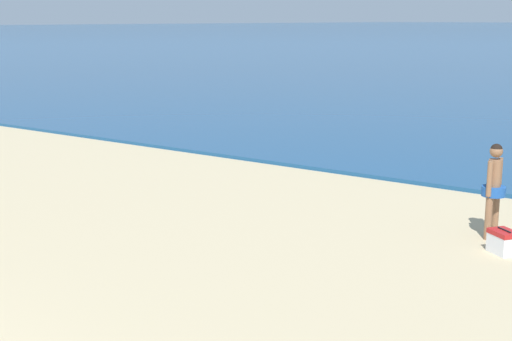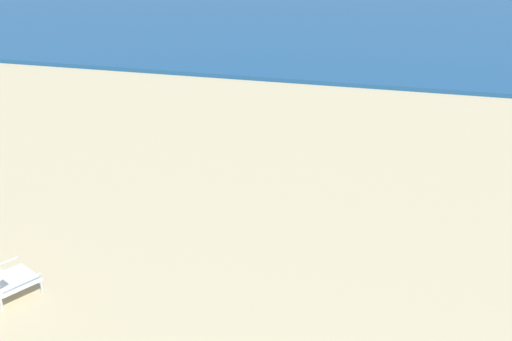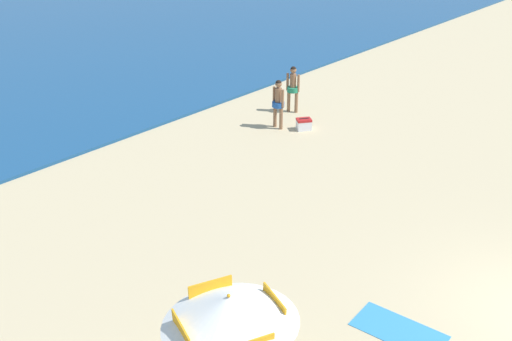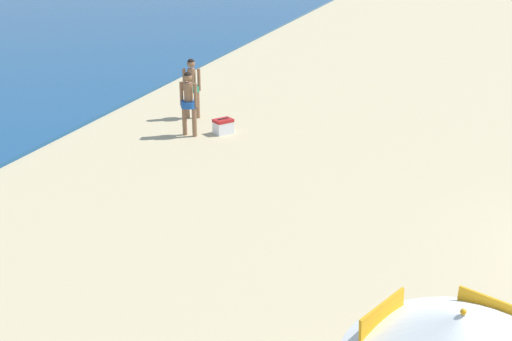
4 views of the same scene
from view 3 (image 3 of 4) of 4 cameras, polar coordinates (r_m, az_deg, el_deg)
The scene contains 6 objects.
beach_umbrella_striped_main at distance 10.36m, azimuth -2.46°, elevation -12.54°, with size 2.67×2.70×2.21m.
lounge_chair_facing_sea at distance 12.75m, azimuth -1.50°, elevation -13.07°, with size 0.90×1.00×0.49m.
person_standing_near_shore at distance 21.58m, azimuth 2.03°, elevation 6.36°, with size 0.42×0.51×1.73m.
person_standing_beside at distance 23.08m, azimuth 3.37°, elevation 7.67°, with size 0.42×0.50×1.73m.
cooler_box at distance 21.76m, azimuth 4.36°, elevation 4.21°, with size 0.61×0.57×0.43m.
beach_towel at distance 13.15m, azimuth 12.83°, elevation -13.97°, with size 0.90×1.80×0.01m, color #3384BC.
Camera 3 is at (-11.44, -2.39, 8.37)m, focal length 44.10 mm.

